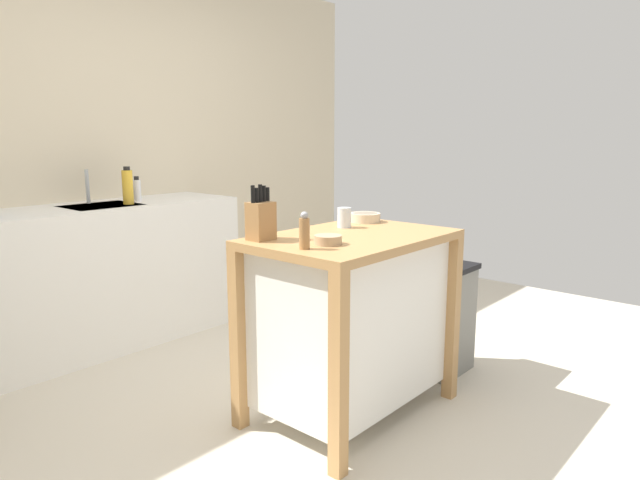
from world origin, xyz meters
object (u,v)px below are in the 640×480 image
Objects in this scene: kitchen_island at (351,315)px; bowl_ceramic_small at (328,239)px; pepper_grinder at (304,232)px; bottle_dish_soap at (137,190)px; sink_faucet at (87,186)px; bowl_ceramic_wide at (365,217)px; drinking_cup at (344,218)px; knife_block at (261,219)px; trash_bin at (442,318)px; bottle_hand_soap at (128,187)px.

kitchen_island is 0.49m from bowl_ceramic_small.
pepper_grinder is 0.92× the size of bottle_dish_soap.
bowl_ceramic_wide is at bearing -69.05° from sink_faucet.
drinking_cup is 1.83m from sink_faucet.
bottle_dish_soap is at bearing 78.14° from knife_block.
knife_block is 0.39× the size of trash_bin.
drinking_cup is at bearing -79.05° from bottle_hand_soap.
drinking_cup reaches higher than bowl_ceramic_wide.
bottle_dish_soap reaches higher than kitchen_island.
sink_faucet is (0.06, 1.70, 0.04)m from knife_block.
bottle_dish_soap is (-0.40, 1.59, 0.07)m from bowl_ceramic_wide.
pepper_grinder is 1.87m from bottle_dish_soap.
trash_bin is 2.86× the size of sink_faucet.
trash_bin is 2.62× the size of bottle_hand_soap.
bottle_dish_soap is at bearing 91.42° from kitchen_island.
sink_faucet reaches higher than bottle_dish_soap.
bowl_ceramic_wide is 0.74× the size of sink_faucet.
pepper_grinder reaches higher than kitchen_island.
sink_faucet is at bearing 110.95° from bowl_ceramic_wide.
knife_block is at bearing -101.86° from bottle_dish_soap.
bottle_hand_soap is at bearing 81.79° from knife_block.
bottle_dish_soap is at bearing 79.25° from pepper_grinder.
bottle_hand_soap reaches higher than knife_block.
bottle_hand_soap is at bearing 82.38° from pepper_grinder.
knife_block is 0.73m from bowl_ceramic_wide.
kitchen_island is 3.95× the size of knife_block.
trash_bin is (0.37, -0.28, -0.60)m from bowl_ceramic_wide.
knife_block is at bearing 163.74° from trash_bin.
kitchen_island is 4.07× the size of bottle_hand_soap.
bowl_ceramic_wide is 0.97× the size of bottle_dish_soap.
kitchen_island is 8.16× the size of bowl_ceramic_small.
bowl_ceramic_small is at bearing 178.34° from trash_bin.
trash_bin is (1.12, -0.04, -0.65)m from pepper_grinder.
knife_block reaches higher than kitchen_island.
bottle_hand_soap is at bearing -143.69° from bottle_dish_soap.
trash_bin is 2.12m from bottle_hand_soap.
knife_block reaches higher than drinking_cup.
bottle_hand_soap reaches higher than bottle_dish_soap.
bottle_hand_soap is at bearing 108.95° from bowl_ceramic_wide.
pepper_grinder is at bearing 178.12° from trash_bin.
bottle_hand_soap is at bearing 86.94° from bowl_ceramic_small.
knife_block is at bearing -92.11° from sink_faucet.
drinking_cup is at bearing -75.86° from sink_faucet.
bottle_dish_soap is (-0.04, 1.78, 0.49)m from kitchen_island.
kitchen_island is 6.29× the size of pepper_grinder.
kitchen_island is at bearing -80.95° from sink_faucet.
pepper_grinder is (-0.39, -0.06, 0.46)m from kitchen_island.
knife_block is 1.13× the size of sink_faucet.
sink_faucet reaches higher than drinking_cup.
pepper_grinder is (-0.02, -0.28, -0.02)m from knife_block.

